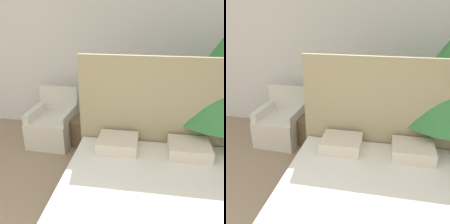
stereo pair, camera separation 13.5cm
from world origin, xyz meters
TOP-DOWN VIEW (x-y plane):
  - wall_back at (0.00, 3.80)m, footprint 10.00×0.06m
  - bed at (0.85, 1.42)m, footprint 1.81×2.13m
  - armchair_near_window_left at (-0.74, 3.10)m, footprint 0.69×0.75m
  - armchair_near_window_right at (0.19, 3.10)m, footprint 0.68×0.75m
  - side_table at (-0.28, 3.09)m, footprint 0.38×0.38m

SIDE VIEW (x-z plane):
  - side_table at x=-0.28m, z-range 0.00..0.43m
  - armchair_near_window_left at x=-0.74m, z-range -0.16..0.69m
  - armchair_near_window_right at x=0.19m, z-range -0.16..0.69m
  - bed at x=0.85m, z-range -0.47..1.11m
  - wall_back at x=0.00m, z-range 0.00..2.90m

